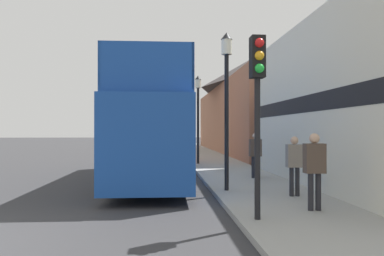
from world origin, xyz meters
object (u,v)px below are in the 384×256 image
(pedestrian_nearest, at_px, (314,164))
(pedestrian_second, at_px, (294,160))
(traffic_signal, at_px, (258,85))
(lamp_post_second, at_px, (198,103))
(pedestrian_third, at_px, (255,151))
(lamp_post_nearest, at_px, (227,82))
(lamp_post_third, at_px, (188,115))
(tour_bus, at_px, (154,132))
(parked_car_ahead_of_bus, at_px, (169,151))

(pedestrian_nearest, xyz_separation_m, pedestrian_second, (0.20, 1.83, -0.06))
(traffic_signal, height_order, lamp_post_second, lamp_post_second)
(pedestrian_third, xyz_separation_m, traffic_signal, (-1.60, -6.47, 1.71))
(traffic_signal, distance_m, lamp_post_nearest, 3.75)
(lamp_post_second, bearing_deg, lamp_post_third, 89.46)
(pedestrian_nearest, height_order, lamp_post_third, lamp_post_third)
(tour_bus, distance_m, pedestrian_nearest, 7.92)
(parked_car_ahead_of_bus, bearing_deg, traffic_signal, -87.21)
(tour_bus, bearing_deg, lamp_post_second, 66.62)
(pedestrian_second, xyz_separation_m, lamp_post_nearest, (-1.69, 1.14, 2.30))
(pedestrian_third, xyz_separation_m, lamp_post_third, (-1.48, 15.30, 1.99))
(parked_car_ahead_of_bus, bearing_deg, pedestrian_second, -79.04)
(lamp_post_nearest, bearing_deg, pedestrian_second, -33.98)
(parked_car_ahead_of_bus, relative_size, lamp_post_third, 1.06)
(pedestrian_third, relative_size, lamp_post_nearest, 0.36)
(pedestrian_nearest, bearing_deg, lamp_post_nearest, 116.60)
(pedestrian_nearest, distance_m, lamp_post_nearest, 4.00)
(traffic_signal, relative_size, lamp_post_nearest, 0.78)
(pedestrian_nearest, relative_size, pedestrian_third, 1.03)
(traffic_signal, bearing_deg, pedestrian_nearest, 26.28)
(pedestrian_third, distance_m, lamp_post_second, 6.85)
(parked_car_ahead_of_bus, relative_size, traffic_signal, 1.23)
(tour_bus, relative_size, pedestrian_nearest, 6.57)
(lamp_post_second, relative_size, lamp_post_third, 1.10)
(pedestrian_nearest, relative_size, pedestrian_second, 1.06)
(pedestrian_second, bearing_deg, pedestrian_nearest, -96.30)
(lamp_post_third, bearing_deg, traffic_signal, -90.30)
(tour_bus, relative_size, lamp_post_third, 2.64)
(pedestrian_third, height_order, lamp_post_second, lamp_post_second)
(lamp_post_second, bearing_deg, parked_car_ahead_of_bus, 116.50)
(pedestrian_second, distance_m, traffic_signal, 3.54)
(lamp_post_nearest, height_order, lamp_post_third, lamp_post_nearest)
(pedestrian_nearest, relative_size, traffic_signal, 0.47)
(pedestrian_nearest, bearing_deg, traffic_signal, -153.72)
(lamp_post_nearest, bearing_deg, tour_bus, 119.69)
(pedestrian_nearest, xyz_separation_m, lamp_post_second, (-1.47, 12.00, 2.24))
(pedestrian_third, height_order, traffic_signal, traffic_signal)
(tour_bus, bearing_deg, lamp_post_third, 81.36)
(traffic_signal, height_order, lamp_post_third, lamp_post_third)
(traffic_signal, distance_m, lamp_post_second, 12.76)
(pedestrian_third, bearing_deg, pedestrian_second, -88.48)
(parked_car_ahead_of_bus, relative_size, pedestrian_nearest, 2.63)
(parked_car_ahead_of_bus, distance_m, lamp_post_second, 4.43)
(pedestrian_nearest, height_order, lamp_post_second, lamp_post_second)
(parked_car_ahead_of_bus, xyz_separation_m, pedestrian_nearest, (3.01, -15.09, 0.54))
(traffic_signal, bearing_deg, lamp_post_nearest, 89.80)
(pedestrian_third, distance_m, lamp_post_nearest, 3.91)
(traffic_signal, relative_size, lamp_post_second, 0.78)
(tour_bus, xyz_separation_m, lamp_post_nearest, (2.27, -3.97, 1.54))
(pedestrian_nearest, height_order, pedestrian_second, pedestrian_nearest)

